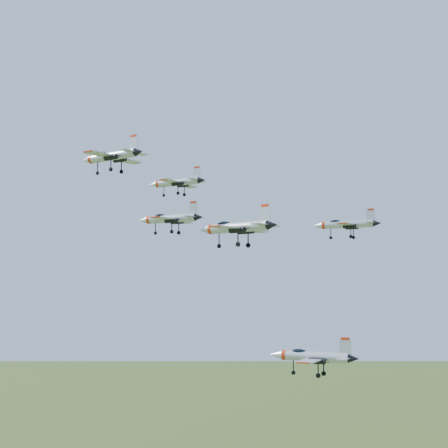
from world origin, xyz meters
The scene contains 6 objects.
jet_lead centered at (-16.23, 10.89, 139.02)m, with size 13.05×10.85×3.49m.
jet_left_high centered at (-6.18, -3.42, 129.90)m, with size 12.58×10.49×3.36m.
jet_right_high centered at (-5.75, -17.89, 137.95)m, with size 12.37×10.14×3.32m.
jet_left_low centered at (19.58, 9.99, 128.59)m, with size 11.23×9.42×3.01m.
jet_right_low centered at (15.25, -15.98, 126.29)m, with size 12.69×10.47×3.39m.
jet_trail centered at (19.68, -2.96, 108.74)m, with size 13.28×11.05×3.55m.
Camera 1 is at (59.55, -84.09, 118.49)m, focal length 50.00 mm.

